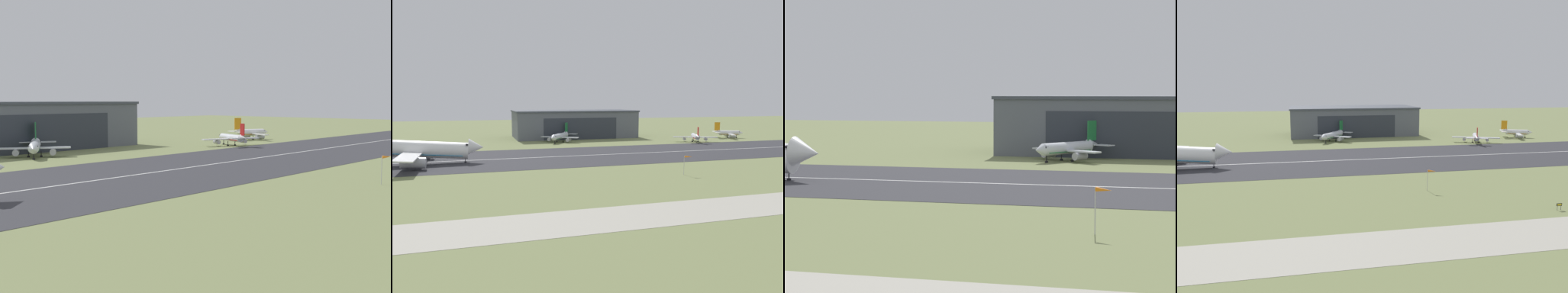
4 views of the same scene
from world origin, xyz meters
TOP-DOWN VIEW (x-y plane):
  - ground_plane at (0.00, 58.79)m, footprint 722.76×722.76m
  - runway_strip at (0.00, 117.57)m, footprint 482.76×54.21m
  - runway_centreline at (0.00, 117.57)m, footprint 434.49×0.70m
  - hangar_building at (-7.16, 197.41)m, footprint 74.56×35.06m
  - airplane_parked_centre at (-21.89, 170.33)m, footprint 21.79×23.81m
  - windsock_pole at (-4.06, 68.40)m, footprint 2.32×1.51m

SIDE VIEW (x-z plane):
  - ground_plane at x=0.00m, z-range 0.00..0.00m
  - runway_strip at x=0.00m, z-range 0.00..0.06m
  - runway_centreline at x=0.00m, z-range 0.06..0.07m
  - airplane_parked_centre at x=-21.89m, z-range -1.85..8.42m
  - windsock_pole at x=-4.06m, z-range 2.37..8.42m
  - hangar_building at x=-7.16m, z-range 0.02..16.79m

